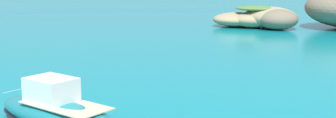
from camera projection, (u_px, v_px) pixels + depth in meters
name	position (u px, v px, depth m)	size (l,w,h in m)	color
islet_small	(261.00, 18.00, 79.15)	(19.00, 13.12, 3.94)	#756651
motorboat_teal	(57.00, 112.00, 25.86)	(10.59, 5.45, 2.99)	#19727A
channel_buoy	(29.00, 98.00, 31.34)	(0.56, 0.56, 1.48)	yellow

